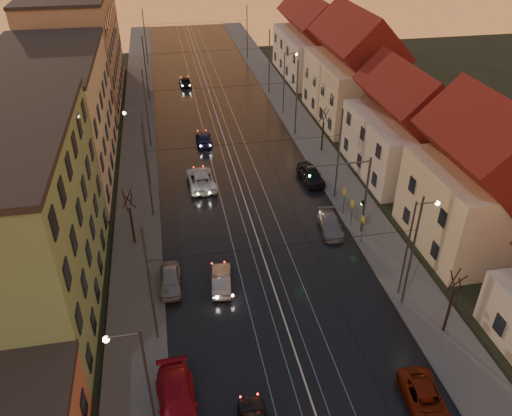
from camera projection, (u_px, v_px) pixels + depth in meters
road at (224, 137)px, 59.97m from camera, size 16.00×120.00×0.04m
sidewalk_left at (139, 143)px, 58.34m from camera, size 4.00×120.00×0.15m
sidewalk_right at (304, 130)px, 61.54m from camera, size 4.00×120.00×0.15m
tram_rail_0 at (205, 138)px, 59.60m from camera, size 0.06×120.00×0.03m
tram_rail_1 at (217, 137)px, 59.83m from camera, size 0.06×120.00×0.03m
tram_rail_2 at (230, 136)px, 60.08m from camera, size 0.06×120.00×0.03m
tram_rail_3 at (242, 135)px, 60.30m from camera, size 0.06×120.00×0.03m
apartment_left_1 at (6, 230)px, 32.16m from camera, size 10.00×18.00×13.00m
apartment_left_2 at (53, 120)px, 48.99m from camera, size 10.00×20.00×12.00m
apartment_left_3 at (78, 46)px, 68.34m from camera, size 10.00×24.00×14.00m
house_right_1 at (479, 186)px, 39.06m from camera, size 8.67×10.20×10.80m
house_right_2 at (405, 130)px, 50.27m from camera, size 9.18×12.24×9.20m
house_right_3 at (354, 73)px, 62.07m from camera, size 9.18×14.28×11.50m
house_right_4 at (313, 43)px, 77.39m from camera, size 9.18×16.32×10.00m
catenary_pole_l_1 at (150, 287)px, 30.51m from camera, size 0.16×0.16×9.00m
catenary_pole_r_1 at (412, 254)px, 33.26m from camera, size 0.16×0.16×9.00m
catenary_pole_l_2 at (148, 172)px, 42.94m from camera, size 0.16×0.16×9.00m
catenary_pole_r_2 at (338, 155)px, 45.69m from camera, size 0.16×0.16×9.00m
catenary_pole_l_3 at (147, 109)px, 55.36m from camera, size 0.16×0.16×9.00m
catenary_pole_r_3 at (296, 99)px, 58.11m from camera, size 0.16×0.16×9.00m
catenary_pole_l_4 at (146, 69)px, 67.79m from camera, size 0.16×0.16×9.00m
catenary_pole_r_4 at (269, 62)px, 70.54m from camera, size 0.16×0.16×9.00m
catenary_pole_l_5 at (145, 37)px, 82.70m from camera, size 0.16×0.16×9.00m
catenary_pole_r_5 at (247, 33)px, 85.45m from camera, size 0.16×0.16×9.00m
street_lamp_0 at (141, 376)px, 24.42m from camera, size 1.75×0.32×8.00m
street_lamp_1 at (413, 240)px, 33.96m from camera, size 1.75×0.32×8.00m
street_lamp_2 at (141, 140)px, 47.62m from camera, size 1.75×0.32×8.00m
street_lamp_3 at (286, 77)px, 63.78m from camera, size 1.75×0.32×8.00m
traffic_light_mast at (355, 187)px, 40.56m from camera, size 5.30×0.32×7.20m
bare_tree_0 at (131, 219)px, 40.45m from camera, size 1.09×1.09×5.11m
bare_tree_1 at (450, 304)px, 32.11m from camera, size 1.09×1.09×5.11m
bare_tree_2 at (323, 131)px, 55.34m from camera, size 1.09×1.09×5.11m
driving_car_1 at (221, 280)px, 36.94m from camera, size 1.84×4.06×1.29m
driving_car_2 at (201, 179)px, 49.61m from camera, size 2.80×5.64×1.53m
driving_car_3 at (204, 139)px, 58.04m from camera, size 1.83×4.33×1.25m
driving_car_4 at (185, 81)px, 75.39m from camera, size 1.76×4.13×1.39m
parked_left_2 at (177, 403)px, 27.88m from camera, size 2.48×5.49×1.56m
parked_left_3 at (170, 280)px, 36.89m from camera, size 1.70×3.94×1.32m
parked_right_0 at (425, 401)px, 28.19m from camera, size 2.53×4.68×1.25m
parked_right_1 at (331, 225)px, 43.11m from camera, size 2.12×4.35×1.22m
parked_right_2 at (311, 174)px, 50.38m from camera, size 2.21×4.74×1.57m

